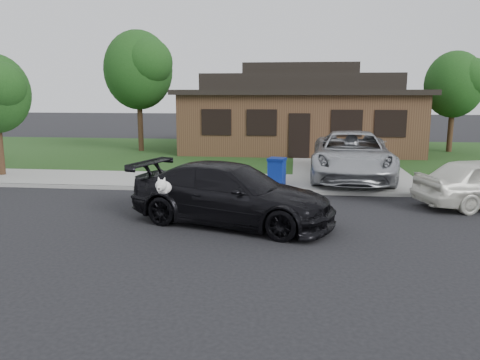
# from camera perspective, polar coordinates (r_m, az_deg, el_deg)

# --- Properties ---
(ground) EXTENTS (120.00, 120.00, 0.00)m
(ground) POSITION_cam_1_polar(r_m,az_deg,el_deg) (12.56, -11.22, -4.65)
(ground) COLOR black
(ground) RESTS_ON ground
(sidewalk) EXTENTS (60.00, 3.00, 0.12)m
(sidewalk) POSITION_cam_1_polar(r_m,az_deg,el_deg) (17.24, -6.15, -0.12)
(sidewalk) COLOR gray
(sidewalk) RESTS_ON ground
(curb) EXTENTS (60.00, 0.12, 0.12)m
(curb) POSITION_cam_1_polar(r_m,az_deg,el_deg) (15.81, -7.36, -1.13)
(curb) COLOR gray
(curb) RESTS_ON ground
(lawn) EXTENTS (60.00, 13.00, 0.13)m
(lawn) POSITION_cam_1_polar(r_m,az_deg,el_deg) (25.01, -2.09, 3.31)
(lawn) COLOR #193814
(lawn) RESTS_ON ground
(driveway) EXTENTS (4.50, 13.00, 0.14)m
(driveway) POSITION_cam_1_polar(r_m,az_deg,el_deg) (21.85, 12.42, 2.01)
(driveway) COLOR gray
(driveway) RESTS_ON ground
(sedan) EXTENTS (5.61, 3.57, 1.51)m
(sedan) POSITION_cam_1_polar(r_m,az_deg,el_deg) (11.73, -1.06, -1.71)
(sedan) COLOR black
(sedan) RESTS_ON ground
(minivan) EXTENTS (3.25, 6.31, 1.70)m
(minivan) POSITION_cam_1_polar(r_m,az_deg,el_deg) (17.72, 13.46, 2.99)
(minivan) COLOR #ABADB2
(minivan) RESTS_ON driveway
(recycling_bin) EXTENTS (0.68, 0.68, 0.94)m
(recycling_bin) POSITION_cam_1_polar(r_m,az_deg,el_deg) (16.10, 4.50, 1.06)
(recycling_bin) COLOR navy
(recycling_bin) RESTS_ON sidewalk
(house) EXTENTS (12.60, 8.60, 4.65)m
(house) POSITION_cam_1_polar(r_m,az_deg,el_deg) (26.53, 7.21, 8.15)
(house) COLOR #422B1C
(house) RESTS_ON ground
(tree_0) EXTENTS (3.78, 3.60, 6.34)m
(tree_0) POSITION_cam_1_polar(r_m,az_deg,el_deg) (25.74, -12.04, 13.15)
(tree_0) COLOR #332114
(tree_0) RESTS_ON ground
(tree_1) EXTENTS (3.15, 3.00, 5.25)m
(tree_1) POSITION_cam_1_polar(r_m,az_deg,el_deg) (27.21, 25.01, 10.64)
(tree_1) COLOR #332114
(tree_1) RESTS_ON ground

